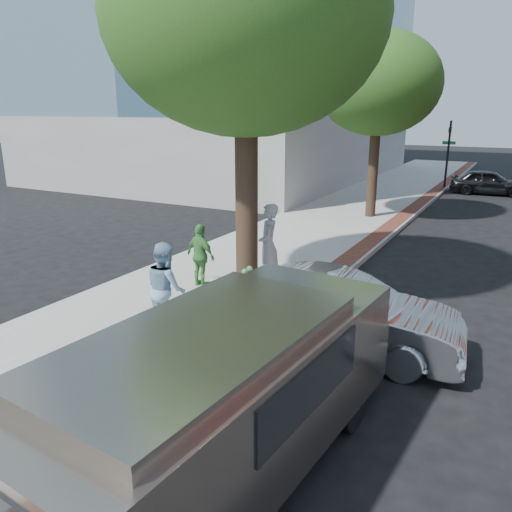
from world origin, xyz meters
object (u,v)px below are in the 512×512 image
Objects in this scene: van at (232,387)px; parking_meter at (247,289)px; person_gray at (268,245)px; person_green at (201,256)px; sedan_silver at (338,314)px; person_officer at (166,288)px; bg_car at (489,182)px.

parking_meter is at bearing 120.93° from van.
person_gray is 1.67m from person_green.
parking_meter is 1.72m from sedan_silver.
parking_meter is at bearing -6.56° from person_gray.
person_officer is 2.69m from person_green.
person_gray reaches higher than person_green.
van is at bearing 172.28° from person_officer.
person_green is at bearing 161.73° from bg_car.
person_officer reaches higher than parking_meter.
person_officer is at bearing 144.85° from van.
van reaches higher than person_green.
bg_car is (4.02, 22.18, -0.40)m from person_officer.
bg_car is 24.73m from van.
person_green is at bearing 139.31° from parking_meter.
person_gray is 19.09m from bg_car.
sedan_silver is (3.08, 1.10, -0.32)m from person_officer.
person_officer is 3.29m from sedan_silver.
person_green reaches higher than bg_car.
person_green is (-2.55, 2.19, -0.28)m from parking_meter.
van is (3.94, -5.04, 0.19)m from person_green.
sedan_silver is 0.78× the size of van.
sedan_silver reaches higher than bg_car.
parking_meter reaches higher than bg_car.
van reaches higher than bg_car.
person_green is 20.28m from bg_car.
sedan_silver is at bearing -128.16° from person_officer.
parking_meter is 0.95× the size of person_green.
person_officer is 0.32× the size of van.
parking_meter is 0.81× the size of person_officer.
van is (1.40, -2.85, -0.09)m from parking_meter.
person_gray is at bearing -132.46° from person_green.
sedan_silver is (4.02, -1.43, -0.20)m from person_green.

